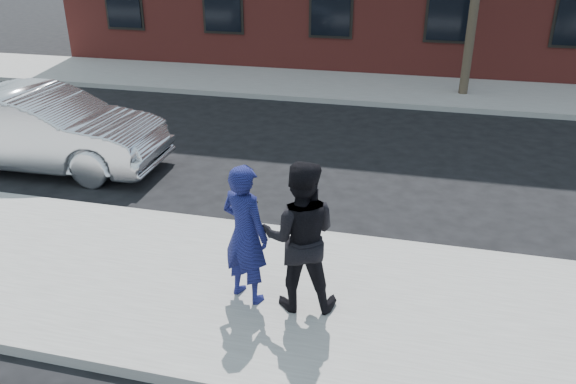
# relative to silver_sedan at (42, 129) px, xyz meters

# --- Properties ---
(ground) EXTENTS (100.00, 100.00, 0.00)m
(ground) POSITION_rel_silver_sedan_xyz_m (4.09, -3.20, -0.83)
(ground) COLOR black
(ground) RESTS_ON ground
(near_sidewalk) EXTENTS (50.00, 3.50, 0.15)m
(near_sidewalk) POSITION_rel_silver_sedan_xyz_m (4.09, -3.45, -0.75)
(near_sidewalk) COLOR gray
(near_sidewalk) RESTS_ON ground
(near_curb) EXTENTS (50.00, 0.10, 0.15)m
(near_curb) POSITION_rel_silver_sedan_xyz_m (4.09, -1.65, -0.75)
(near_curb) COLOR #999691
(near_curb) RESTS_ON ground
(far_sidewalk) EXTENTS (50.00, 3.50, 0.15)m
(far_sidewalk) POSITION_rel_silver_sedan_xyz_m (4.09, 8.05, -0.75)
(far_sidewalk) COLOR gray
(far_sidewalk) RESTS_ON ground
(far_curb) EXTENTS (50.00, 0.10, 0.15)m
(far_curb) POSITION_rel_silver_sedan_xyz_m (4.09, 6.25, -0.75)
(far_curb) COLOR #999691
(far_curb) RESTS_ON ground
(silver_sedan) EXTENTS (5.10, 1.99, 1.65)m
(silver_sedan) POSITION_rel_silver_sedan_xyz_m (0.00, 0.00, 0.00)
(silver_sedan) COLOR silver
(silver_sedan) RESTS_ON ground
(man_hoodie) EXTENTS (0.79, 0.67, 1.85)m
(man_hoodie) POSITION_rel_silver_sedan_xyz_m (5.54, -3.59, 0.25)
(man_hoodie) COLOR navy
(man_hoodie) RESTS_ON near_sidewalk
(man_peacoat) EXTENTS (1.06, 0.89, 1.95)m
(man_peacoat) POSITION_rel_silver_sedan_xyz_m (6.24, -3.58, 0.30)
(man_peacoat) COLOR black
(man_peacoat) RESTS_ON near_sidewalk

